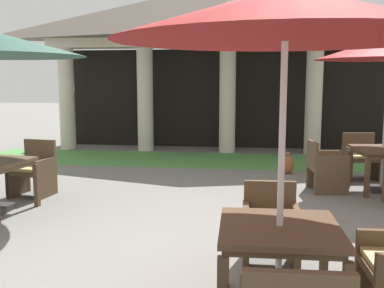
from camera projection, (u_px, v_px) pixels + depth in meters
ground_plane at (186, 266)px, 4.66m from camera, size 60.00×60.00×0.00m
background_pavilion at (228, 24)px, 11.56m from camera, size 9.92×2.82×4.30m
lawn_strip at (224, 160)px, 10.67m from camera, size 11.72×2.07×0.01m
patio_chair_mid_left_north at (33, 171)px, 7.43m from camera, size 0.67×0.65×0.90m
patio_table_mid_right at (383, 154)px, 7.67m from camera, size 1.03×1.03×0.75m
patio_chair_mid_right_west at (325, 168)px, 7.70m from camera, size 0.65×0.64×0.86m
patio_chair_mid_right_north at (361, 158)px, 8.67m from camera, size 0.69×0.57×0.87m
patio_table_far_back at (279, 237)px, 3.64m from camera, size 0.98×0.98×0.74m
patio_umbrella_far_back at (286, 16)px, 3.40m from camera, size 2.65×2.65×2.64m
patio_chair_far_back_north at (270, 228)px, 4.66m from camera, size 0.58×0.53×0.84m
terracotta_urn at (288, 164)px, 9.18m from camera, size 0.25×0.25×0.45m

